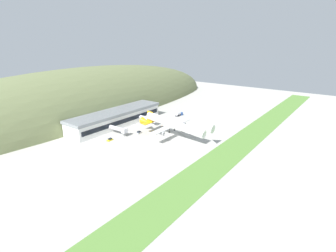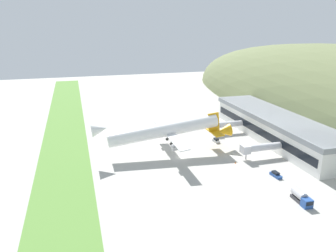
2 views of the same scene
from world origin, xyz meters
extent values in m
plane|color=#ADAAA3|center=(0.00, 0.00, 0.00)|extent=(411.30, 411.30, 0.00)
cube|color=#568438|center=(0.00, -41.00, 0.04)|extent=(370.17, 17.96, 0.08)
ellipsoid|color=#667047|center=(-3.74, 87.23, 0.00)|extent=(343.82, 70.41, 76.09)
cube|color=white|center=(-7.86, 44.47, 5.39)|extent=(74.59, 16.86, 10.78)
cube|color=gray|center=(-7.86, 44.47, 9.81)|extent=(75.79, 18.06, 1.94)
cube|color=black|center=(-7.86, 35.99, 4.85)|extent=(71.60, 0.16, 3.02)
cylinder|color=silver|center=(-21.22, 29.41, 4.00)|extent=(2.60, 13.26, 2.60)
cube|color=silver|center=(-21.22, 22.78, 4.00)|extent=(3.38, 2.86, 2.86)
cylinder|color=slate|center=(-21.22, 23.28, 2.00)|extent=(0.36, 0.36, 4.00)
cylinder|color=silver|center=(8.03, 28.88, 4.00)|extent=(2.60, 14.33, 2.60)
cube|color=silver|center=(8.03, 21.71, 4.00)|extent=(3.38, 2.86, 2.86)
cylinder|color=slate|center=(8.03, 22.21, 2.00)|extent=(0.36, 0.36, 4.00)
cylinder|color=white|center=(-5.36, -4.89, 9.32)|extent=(4.91, 41.75, 9.28)
cone|color=white|center=(-5.36, -28.19, 11.80)|extent=(4.81, 5.88, 5.36)
cone|color=orange|center=(-5.36, 18.90, 6.78)|extent=(4.81, 6.86, 5.46)
cube|color=orange|center=(-5.36, 14.99, 10.84)|extent=(0.50, 5.17, 7.72)
cube|color=orange|center=(-5.36, 15.24, 7.17)|extent=(12.76, 3.46, 0.72)
cube|color=white|center=(-5.36, -2.83, 8.24)|extent=(37.44, 3.63, 0.83)
cylinder|color=#9E9EA3|center=(-16.59, -3.36, 6.75)|extent=(2.30, 3.82, 2.67)
cylinder|color=#9E9EA3|center=(5.87, -3.36, 6.75)|extent=(2.30, 3.82, 2.67)
cylinder|color=#2D2D2D|center=(-8.06, -2.83, 5.79)|extent=(0.28, 0.28, 2.20)
cylinder|color=#2D2D2D|center=(-8.06, -2.83, 4.69)|extent=(0.45, 1.10, 1.10)
cylinder|color=#2D2D2D|center=(-2.66, -2.83, 5.79)|extent=(0.28, 0.28, 2.20)
cylinder|color=#2D2D2D|center=(-2.66, -2.83, 4.69)|extent=(0.45, 1.10, 1.10)
cylinder|color=#2D2D2D|center=(-5.36, -19.32, 7.66)|extent=(0.22, 0.22, 1.98)
cylinder|color=#2D2D2D|center=(-5.36, -19.32, 6.67)|extent=(0.30, 0.83, 0.82)
cube|color=gold|center=(-31.59, 24.98, 0.40)|extent=(3.97, 1.97, 0.81)
cube|color=black|center=(-31.40, 24.99, 1.14)|extent=(2.22, 1.61, 0.66)
cube|color=#264C99|center=(23.23, 24.53, 0.45)|extent=(4.52, 2.08, 0.90)
cube|color=black|center=(23.01, 24.52, 1.27)|extent=(2.53, 1.65, 0.73)
cube|color=#999EA3|center=(-11.48, 19.33, 0.46)|extent=(3.92, 1.98, 0.93)
cube|color=black|center=(-11.67, 19.32, 1.31)|extent=(2.19, 1.62, 0.76)
cube|color=#264C99|center=(41.43, 21.88, 1.22)|extent=(2.40, 2.59, 2.44)
cube|color=black|center=(42.60, 21.82, 1.66)|extent=(0.18, 2.11, 1.07)
cube|color=#38383D|center=(37.87, 22.05, 0.45)|extent=(4.95, 2.47, 0.90)
cylinder|color=#B7B7BC|center=(37.87, 22.05, 2.08)|extent=(4.72, 2.58, 2.36)
cube|color=orange|center=(10.07, 17.05, 0.01)|extent=(0.52, 0.52, 0.03)
cone|color=orange|center=(10.07, 17.05, 0.31)|extent=(0.40, 0.40, 0.55)
camera|label=1|loc=(-130.00, -92.43, 58.66)|focal=28.00mm
camera|label=2|loc=(105.20, -35.13, 47.10)|focal=35.00mm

